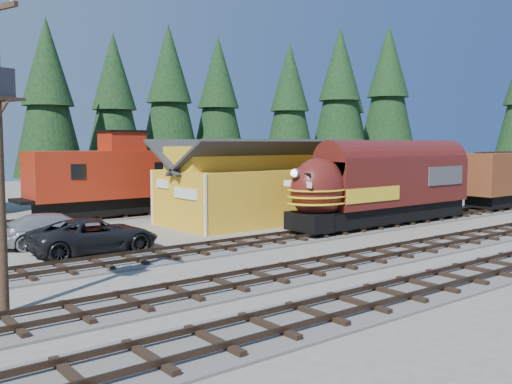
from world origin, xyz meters
TOP-DOWN VIEW (x-y plane):
  - ground at (0.00, 0.00)m, footprint 120.00×120.00m
  - track_siding at (10.00, 4.00)m, footprint 68.00×3.20m
  - track_spur at (-10.00, 18.00)m, footprint 32.00×3.20m
  - depot at (-0.00, 10.50)m, footprint 12.80×7.00m
  - conifer_backdrop at (7.00, 24.52)m, footprint 80.80×23.10m
  - locomotive at (4.12, 4.00)m, footprint 14.42×2.87m
  - caboose at (-6.81, 18.00)m, footprint 10.49×3.04m
  - pickup_truck_a at (-12.53, 6.85)m, footprint 5.91×2.83m
  - pickup_truck_b at (-13.28, 9.72)m, footprint 5.91×3.16m

SIDE VIEW (x-z plane):
  - ground at x=0.00m, z-range 0.00..0.00m
  - track_siding at x=10.00m, z-range -0.11..0.22m
  - track_spur at x=-10.00m, z-range -0.11..0.22m
  - pickup_truck_a at x=-12.53m, z-range 0.00..1.63m
  - pickup_truck_b at x=-13.28m, z-range 0.00..1.63m
  - locomotive at x=4.12m, z-range 0.36..4.29m
  - caboose at x=-6.81m, z-range -0.04..5.42m
  - depot at x=0.00m, z-range 0.31..5.61m
  - conifer_backdrop at x=7.00m, z-range 1.18..18.46m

